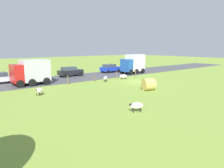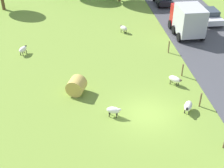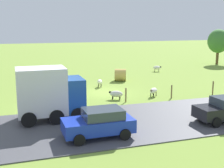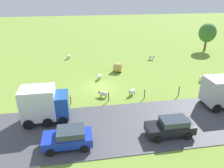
{
  "view_description": "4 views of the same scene",
  "coord_description": "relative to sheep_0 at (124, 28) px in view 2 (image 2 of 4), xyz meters",
  "views": [
    {
      "loc": [
        -21.02,
        21.94,
        5.06
      ],
      "look_at": [
        -1.52,
        5.99,
        0.56
      ],
      "focal_mm": 33.31,
      "sensor_mm": 36.0,
      "label": 1
    },
    {
      "loc": [
        -4.7,
        -16.93,
        14.32
      ],
      "look_at": [
        -2.25,
        3.19,
        0.72
      ],
      "focal_mm": 49.19,
      "sensor_mm": 36.0,
      "label": 2
    },
    {
      "loc": [
        26.95,
        -8.38,
        6.42
      ],
      "look_at": [
        -2.36,
        1.38,
        0.27
      ],
      "focal_mm": 48.2,
      "sensor_mm": 36.0,
      "label": 3
    },
    {
      "loc": [
        25.38,
        -2.58,
        12.07
      ],
      "look_at": [
        0.07,
        1.52,
        0.32
      ],
      "focal_mm": 33.8,
      "sensor_mm": 36.0,
      "label": 4
    }
  ],
  "objects": [
    {
      "name": "sheep_2",
      "position": [
        2.57,
        -14.36,
        -0.04
      ],
      "size": [
        1.04,
        1.26,
        0.77
      ],
      "color": "silver",
      "rests_on": "ground_plane"
    },
    {
      "name": "sheep_0",
      "position": [
        0.0,
        0.0,
        0.0
      ],
      "size": [
        0.95,
        1.08,
        0.79
      ],
      "color": "silver",
      "rests_on": "ground_plane"
    },
    {
      "name": "ground_plane",
      "position": [
        -0.4,
        -14.34,
        -0.53
      ],
      "size": [
        160.0,
        160.0,
        0.0
      ],
      "primitive_type": "plane",
      "color": "olive"
    },
    {
      "name": "car_1",
      "position": [
        10.53,
        1.57,
        0.33
      ],
      "size": [
        2.15,
        3.82,
        1.52
      ],
      "color": "silver",
      "rests_on": "road_strip"
    },
    {
      "name": "fence_post_2",
      "position": [
        3.67,
        -9.55,
        0.06
      ],
      "size": [
        0.12,
        0.12,
        1.17
      ],
      "primitive_type": "cylinder",
      "color": "brown",
      "rests_on": "ground_plane"
    },
    {
      "name": "hay_bale_0",
      "position": [
        -5.48,
        -11.05,
        0.17
      ],
      "size": [
        1.77,
        1.7,
        1.4
      ],
      "primitive_type": "cylinder",
      "rotation": [
        1.57,
        0.0,
        2.77
      ],
      "color": "tan",
      "rests_on": "ground_plane"
    },
    {
      "name": "fence_post_1",
      "position": [
        3.67,
        -13.88,
        0.07
      ],
      "size": [
        0.12,
        0.12,
        1.19
      ],
      "primitive_type": "cylinder",
      "color": "brown",
      "rests_on": "ground_plane"
    },
    {
      "name": "fence_post_3",
      "position": [
        3.67,
        -5.23,
        0.11
      ],
      "size": [
        0.12,
        0.12,
        1.26
      ],
      "primitive_type": "cylinder",
      "color": "brown",
      "rests_on": "ground_plane"
    },
    {
      "name": "sheep_5",
      "position": [
        -10.49,
        -3.83,
        0.0
      ],
      "size": [
        0.93,
        1.18,
        0.78
      ],
      "color": "white",
      "rests_on": "ground_plane"
    },
    {
      "name": "sheep_3",
      "position": [
        -2.93,
        -14.25,
        0.02
      ],
      "size": [
        1.12,
        0.78,
        0.8
      ],
      "color": "white",
      "rests_on": "ground_plane"
    },
    {
      "name": "sheep_4",
      "position": [
        2.63,
        -10.81,
        0.01
      ],
      "size": [
        1.11,
        1.15,
        0.79
      ],
      "color": "white",
      "rests_on": "ground_plane"
    },
    {
      "name": "truck_0",
      "position": [
        6.7,
        -1.45,
        1.3
      ],
      "size": [
        2.85,
        4.68,
        3.31
      ],
      "color": "#B21919",
      "rests_on": "road_strip"
    }
  ]
}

